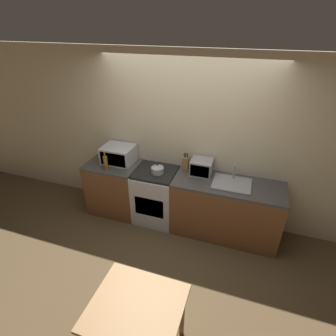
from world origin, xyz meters
name	(u,v)px	position (x,y,z in m)	size (l,w,h in m)	color
ground_plane	(165,249)	(0.00, 0.00, 0.00)	(16.00, 16.00, 0.00)	brown
wall_back	(186,141)	(0.00, 0.97, 1.30)	(10.00, 0.06, 2.60)	beige
counter_left_run	(115,187)	(-1.10, 0.63, 0.45)	(0.83, 0.62, 0.90)	brown
counter_right_run	(225,209)	(0.73, 0.63, 0.45)	(1.56, 0.62, 0.90)	brown
stove_range	(156,195)	(-0.37, 0.62, 0.45)	(0.64, 0.62, 0.90)	silver
kettle	(157,169)	(-0.32, 0.59, 0.97)	(0.19, 0.19, 0.16)	#B7B7BC
microwave	(119,154)	(-1.03, 0.71, 1.04)	(0.49, 0.40, 0.27)	silver
bottle	(106,162)	(-1.11, 0.45, 1.01)	(0.07, 0.07, 0.29)	olive
knife_block	(185,163)	(0.05, 0.81, 1.01)	(0.10, 0.08, 0.28)	#9E7042
toaster_oven	(202,167)	(0.31, 0.77, 1.01)	(0.31, 0.28, 0.23)	#999BA0
sink_basin	(232,183)	(0.78, 0.63, 0.91)	(0.53, 0.42, 0.24)	#999BA0
dining_table	(137,313)	(0.20, -1.34, 0.64)	(0.81, 0.72, 0.74)	#9E7042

